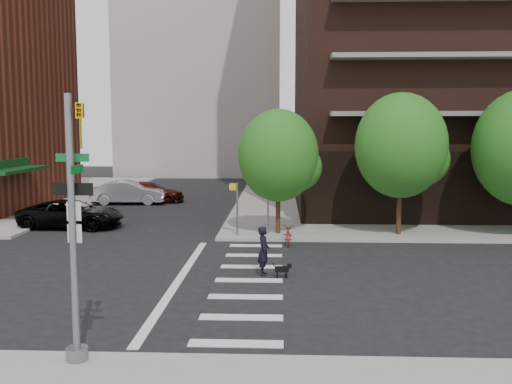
{
  "coord_description": "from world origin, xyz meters",
  "views": [
    {
      "loc": [
        4.09,
        -19.76,
        5.4
      ],
      "look_at": [
        3.0,
        6.0,
        2.5
      ],
      "focal_mm": 40.0,
      "sensor_mm": 36.0,
      "label": 1
    }
  ],
  "objects_px": {
    "traffic_signal": "(75,250)",
    "parked_car_maroon": "(149,192)",
    "scooter": "(288,233)",
    "parked_car_black": "(72,214)",
    "dog_walker": "(264,251)",
    "parked_car_silver": "(129,192)"
  },
  "relations": [
    {
      "from": "parked_car_maroon",
      "to": "scooter",
      "type": "distance_m",
      "value": 17.84
    },
    {
      "from": "parked_car_black",
      "to": "traffic_signal",
      "type": "bearing_deg",
      "value": -156.33
    },
    {
      "from": "parked_car_maroon",
      "to": "parked_car_silver",
      "type": "xyz_separation_m",
      "value": [
        -1.17,
        -1.18,
        0.11
      ]
    },
    {
      "from": "traffic_signal",
      "to": "parked_car_maroon",
      "type": "height_order",
      "value": "traffic_signal"
    },
    {
      "from": "scooter",
      "to": "traffic_signal",
      "type": "bearing_deg",
      "value": -109.21
    },
    {
      "from": "scooter",
      "to": "parked_car_black",
      "type": "bearing_deg",
      "value": 162.32
    },
    {
      "from": "parked_car_maroon",
      "to": "dog_walker",
      "type": "height_order",
      "value": "dog_walker"
    },
    {
      "from": "traffic_signal",
      "to": "parked_car_silver",
      "type": "xyz_separation_m",
      "value": [
        -6.2,
        27.6,
        -1.85
      ]
    },
    {
      "from": "parked_car_silver",
      "to": "dog_walker",
      "type": "bearing_deg",
      "value": -155.98
    },
    {
      "from": "parked_car_black",
      "to": "dog_walker",
      "type": "height_order",
      "value": "dog_walker"
    },
    {
      "from": "parked_car_black",
      "to": "scooter",
      "type": "xyz_separation_m",
      "value": [
        11.68,
        -3.79,
        -0.27
      ]
    },
    {
      "from": "parked_car_maroon",
      "to": "scooter",
      "type": "relative_size",
      "value": 2.7
    },
    {
      "from": "traffic_signal",
      "to": "scooter",
      "type": "relative_size",
      "value": 3.14
    },
    {
      "from": "dog_walker",
      "to": "parked_car_black",
      "type": "bearing_deg",
      "value": 45.56
    },
    {
      "from": "parked_car_black",
      "to": "parked_car_maroon",
      "type": "xyz_separation_m",
      "value": [
        1.68,
        10.98,
        -0.02
      ]
    },
    {
      "from": "parked_car_black",
      "to": "parked_car_maroon",
      "type": "height_order",
      "value": "parked_car_black"
    },
    {
      "from": "traffic_signal",
      "to": "parked_car_silver",
      "type": "relative_size",
      "value": 1.16
    },
    {
      "from": "parked_car_silver",
      "to": "traffic_signal",
      "type": "bearing_deg",
      "value": -171.09
    },
    {
      "from": "parked_car_maroon",
      "to": "scooter",
      "type": "bearing_deg",
      "value": -147.12
    },
    {
      "from": "parked_car_black",
      "to": "parked_car_silver",
      "type": "height_order",
      "value": "parked_car_silver"
    },
    {
      "from": "parked_car_silver",
      "to": "dog_walker",
      "type": "distance_m",
      "value": 21.83
    },
    {
      "from": "parked_car_maroon",
      "to": "dog_walker",
      "type": "distance_m",
      "value": 22.38
    }
  ]
}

